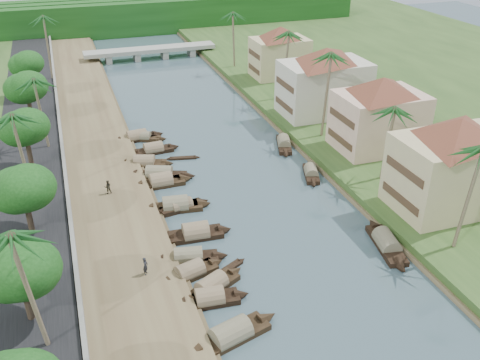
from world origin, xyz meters
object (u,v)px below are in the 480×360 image
object	(u,v)px
sampan_1	(210,299)
building_near	(453,163)
sampan_0	(231,335)
bridge	(150,51)
person_near	(145,266)

from	to	relation	value
sampan_1	building_near	bearing A→B (deg)	16.33
sampan_0	bridge	bearing A→B (deg)	67.69
building_near	sampan_0	bearing A→B (deg)	-159.78
building_near	person_near	size ratio (longest dim) A/B	8.34
bridge	building_near	world-z (taller)	building_near
building_near	sampan_1	size ratio (longest dim) A/B	2.01
sampan_0	sampan_1	world-z (taller)	sampan_0
sampan_0	person_near	distance (m)	10.82
sampan_0	building_near	bearing A→B (deg)	4.11
bridge	building_near	bearing A→B (deg)	-75.61
sampan_1	person_near	bearing A→B (deg)	139.51
bridge	sampan_1	size ratio (longest dim) A/B	3.80
bridge	sampan_0	xyz separation A→B (m)	(-9.16, -84.37, -1.30)
sampan_1	person_near	size ratio (longest dim) A/B	4.14
building_near	sampan_1	world-z (taller)	building_near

